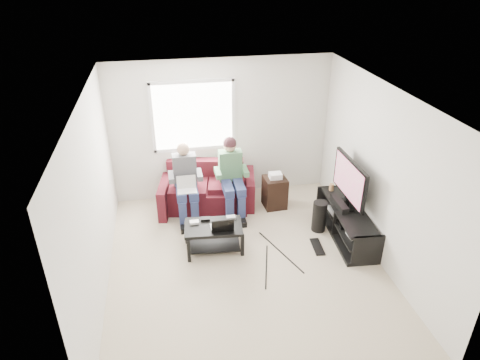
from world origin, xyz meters
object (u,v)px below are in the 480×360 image
Objects in this scene: sofa at (208,191)px; tv_stand at (347,224)px; tv at (349,181)px; subwoofer at (319,216)px; coffee_table at (214,232)px; end_table at (275,192)px.

sofa reaches higher than tv_stand.
tv reaches higher than sofa.
sofa is 3.47× the size of subwoofer.
end_table reaches higher than coffee_table.
sofa is 1.35m from coffee_table.
tv is at bearing -31.65° from sofa.
sofa is 1.22m from end_table.
subwoofer is 1.03m from end_table.
end_table is at bearing 128.77° from tv_stand.
tv is at bearing 1.26° from coffee_table.
sofa reaches higher than end_table.
subwoofer is at bearing -33.53° from sofa.
subwoofer reaches higher than tv_stand.
tv reaches higher than subwoofer.
tv_stand is 1.46× the size of tv.
subwoofer is (1.80, 0.20, -0.06)m from coffee_table.
coffee_table is at bearing -173.66° from subwoofer.
coffee_table is at bearing -93.14° from sofa.
tv_stand is 0.76m from tv.
tv is at bearing -22.03° from subwoofer.
tv_stand is at bearing -51.23° from end_table.
subwoofer is (1.73, -1.15, -0.04)m from sofa.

